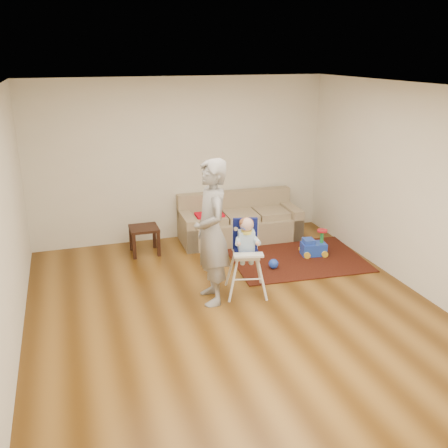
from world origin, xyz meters
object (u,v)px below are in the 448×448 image
object	(u,v)px
high_chair	(246,257)
adult	(211,233)
side_table	(145,240)
ride_on_toy	(314,242)
sofa	(240,218)
toy_ball	(273,264)

from	to	relation	value
high_chair	adult	distance (m)	0.65
side_table	ride_on_toy	bearing A→B (deg)	-20.06
sofa	side_table	xyz separation A→B (m)	(-1.65, -0.12, -0.17)
adult	ride_on_toy	bearing A→B (deg)	117.35
side_table	adult	world-z (taller)	adult
ride_on_toy	high_chair	size ratio (longest dim) A/B	0.39
ride_on_toy	high_chair	world-z (taller)	high_chair
sofa	toy_ball	world-z (taller)	sofa
toy_ball	high_chair	world-z (taller)	high_chair
sofa	ride_on_toy	size ratio (longest dim) A/B	4.92
side_table	high_chair	bearing A→B (deg)	-59.52
high_chair	side_table	bearing A→B (deg)	133.50
ride_on_toy	toy_ball	size ratio (longest dim) A/B	2.84
sofa	toy_ball	distance (m)	1.37
side_table	toy_ball	world-z (taller)	side_table
high_chair	sofa	bearing A→B (deg)	85.90
sofa	side_table	world-z (taller)	sofa
sofa	toy_ball	size ratio (longest dim) A/B	13.96
side_table	high_chair	world-z (taller)	high_chair
side_table	ride_on_toy	world-z (taller)	side_table
toy_ball	high_chair	size ratio (longest dim) A/B	0.14
ride_on_toy	adult	bearing A→B (deg)	-145.71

